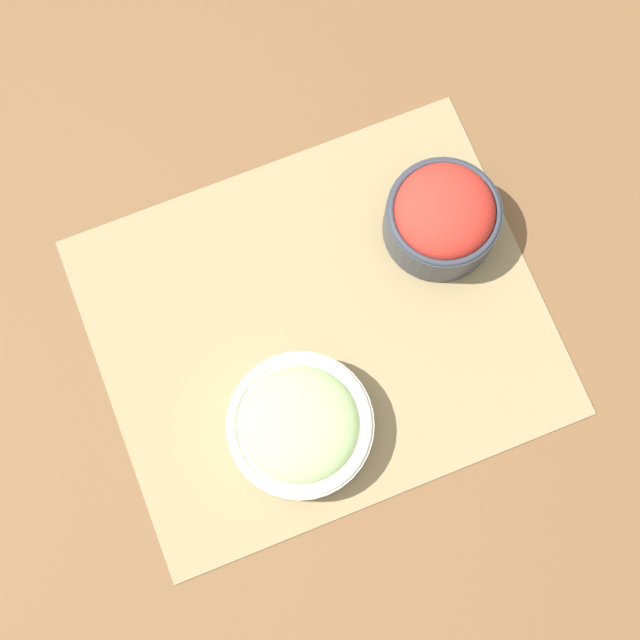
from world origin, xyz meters
name	(u,v)px	position (x,y,z in m)	size (l,w,h in m)	color
ground_plane	(320,327)	(0.00, 0.00, 0.00)	(3.00, 3.00, 0.00)	brown
placemat	(320,326)	(0.00, 0.00, 0.00)	(0.49, 0.41, 0.00)	#937F56
cucumber_bowl	(300,425)	(-0.06, -0.10, 0.03)	(0.16, 0.16, 0.06)	silver
tomato_bowl	(443,216)	(0.17, 0.06, 0.05)	(0.13, 0.13, 0.09)	#333842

